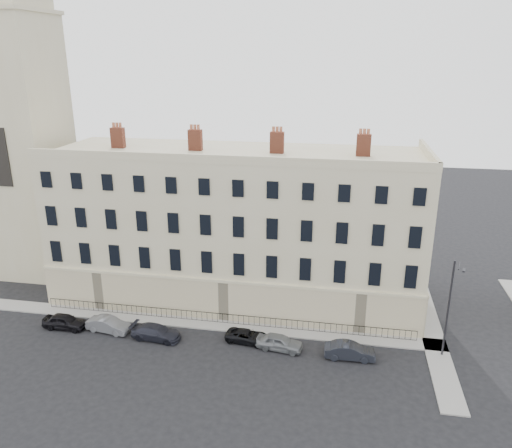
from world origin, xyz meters
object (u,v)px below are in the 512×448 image
object	(u,v)px
car_b	(108,325)
car_d	(247,336)
car_e	(280,342)
car_f	(350,351)
car_a	(65,321)
car_c	(156,332)
streetlamp	(449,305)

from	to	relation	value
car_b	car_d	distance (m)	12.76
car_e	car_f	world-z (taller)	car_f
car_d	car_e	size ratio (longest dim) A/B	0.97
car_a	car_e	xyz separation A→B (m)	(19.87, 0.04, -0.01)
car_d	car_a	bearing A→B (deg)	98.32
car_f	car_e	bearing A→B (deg)	85.36
car_c	car_e	world-z (taller)	car_e
car_c	car_e	xyz separation A→B (m)	(10.96, 0.29, 0.03)
car_b	car_c	xyz separation A→B (m)	(4.71, -0.43, -0.02)
car_c	streetlamp	distance (m)	24.89
car_a	car_c	distance (m)	8.91
car_f	streetlamp	distance (m)	8.83
car_b	car_d	bearing A→B (deg)	-79.86
car_e	car_c	bearing A→B (deg)	98.01
car_b	car_e	distance (m)	15.67
car_d	streetlamp	size ratio (longest dim) A/B	0.45
car_d	car_f	xyz separation A→B (m)	(8.80, -0.95, 0.15)
car_f	car_b	bearing A→B (deg)	87.00
car_e	streetlamp	xyz separation A→B (m)	(13.53, 1.34, 4.11)
car_a	streetlamp	size ratio (longest dim) A/B	0.47
car_e	car_b	bearing A→B (deg)	95.97
car_d	streetlamp	bearing A→B (deg)	-81.70
car_d	car_e	world-z (taller)	car_e
car_a	car_d	xyz separation A→B (m)	(16.94, 0.70, -0.15)
car_d	car_e	distance (m)	3.00
car_f	streetlamp	size ratio (longest dim) A/B	0.48
car_b	car_e	world-z (taller)	car_e
car_b	streetlamp	distance (m)	29.51
car_a	car_e	distance (m)	19.87
car_e	streetlamp	bearing A→B (deg)	-77.87
car_a	car_f	bearing A→B (deg)	-90.44
car_a	car_e	bearing A→B (deg)	-89.78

